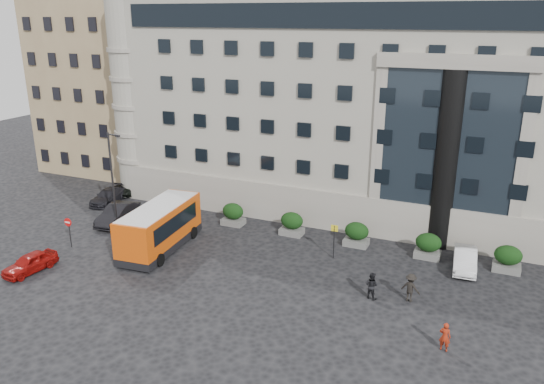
{
  "coord_description": "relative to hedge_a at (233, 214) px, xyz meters",
  "views": [
    {
      "loc": [
        15.27,
        -28.12,
        16.47
      ],
      "look_at": [
        1.53,
        3.17,
        5.0
      ],
      "focal_mm": 35.0,
      "sensor_mm": 36.0,
      "label": 1
    }
  ],
  "objects": [
    {
      "name": "parked_car_c",
      "position": [
        -13.0,
        0.14,
        -0.29
      ],
      "size": [
        2.34,
        4.58,
        1.27
      ],
      "primitive_type": "imported",
      "rotation": [
        0.0,
        0.0,
        0.13
      ],
      "color": "black",
      "rests_on": "ground"
    },
    {
      "name": "bus_stop_sign",
      "position": [
        9.5,
        -2.8,
        0.8
      ],
      "size": [
        0.5,
        0.08,
        2.52
      ],
      "color": "#262628",
      "rests_on": "ground"
    },
    {
      "name": "hedge_e",
      "position": [
        20.8,
        0.0,
        0.0
      ],
      "size": [
        1.8,
        1.26,
        1.84
      ],
      "color": "#555553",
      "rests_on": "ground"
    },
    {
      "name": "civic_building",
      "position": [
        10.0,
        14.2,
        8.07
      ],
      "size": [
        44.0,
        24.0,
        18.0
      ],
      "primitive_type": "cube",
      "color": "gray",
      "rests_on": "ground"
    },
    {
      "name": "hedge_b",
      "position": [
        5.2,
        0.0,
        0.0
      ],
      "size": [
        1.8,
        1.26,
        1.84
      ],
      "color": "#555553",
      "rests_on": "ground"
    },
    {
      "name": "pedestrian_c",
      "position": [
        15.51,
        -6.65,
        -0.03
      ],
      "size": [
        1.29,
        0.92,
        1.8
      ],
      "primitive_type": "imported",
      "rotation": [
        0.0,
        0.0,
        2.9
      ],
      "color": "black",
      "rests_on": "ground"
    },
    {
      "name": "minibus",
      "position": [
        -2.66,
        -6.37,
        0.9
      ],
      "size": [
        3.51,
        8.18,
        3.32
      ],
      "rotation": [
        0.0,
        0.0,
        0.09
      ],
      "color": "#D04809",
      "rests_on": "ground"
    },
    {
      "name": "hedge_c",
      "position": [
        10.4,
        0.0,
        0.0
      ],
      "size": [
        1.8,
        1.26,
        1.84
      ],
      "color": "#555553",
      "rests_on": "ground"
    },
    {
      "name": "parked_car_b",
      "position": [
        -8.93,
        -3.51,
        -0.14
      ],
      "size": [
        2.32,
        4.97,
        1.58
      ],
      "primitive_type": "imported",
      "rotation": [
        0.0,
        0.0,
        0.14
      ],
      "color": "black",
      "rests_on": "ground"
    },
    {
      "name": "pedestrian_a",
      "position": [
        18.0,
        -10.97,
        -0.13
      ],
      "size": [
        0.63,
        0.45,
        1.6
      ],
      "primitive_type": "imported",
      "rotation": [
        0.0,
        0.0,
        3.02
      ],
      "color": "#9B240F",
      "rests_on": "ground"
    },
    {
      "name": "apartment_far",
      "position": [
        -23.0,
        30.2,
        10.07
      ],
      "size": [
        13.0,
        13.0,
        22.0
      ],
      "primitive_type": "cube",
      "color": "#83684C",
      "rests_on": "ground"
    },
    {
      "name": "parked_car_d",
      "position": [
        -13.0,
        3.53,
        -0.25
      ],
      "size": [
        2.43,
        4.95,
        1.35
      ],
      "primitive_type": "imported",
      "rotation": [
        0.0,
        0.0,
        0.04
      ],
      "color": "black",
      "rests_on": "ground"
    },
    {
      "name": "white_taxi",
      "position": [
        18.17,
        -0.8,
        -0.24
      ],
      "size": [
        1.81,
        4.31,
        1.38
      ],
      "primitive_type": "imported",
      "rotation": [
        0.0,
        0.0,
        0.08
      ],
      "color": "silver",
      "rests_on": "ground"
    },
    {
      "name": "hedge_d",
      "position": [
        15.6,
        0.0,
        0.0
      ],
      "size": [
        1.8,
        1.26,
        1.84
      ],
      "color": "#555553",
      "rests_on": "ground"
    },
    {
      "name": "ground",
      "position": [
        4.0,
        -7.8,
        -0.93
      ],
      "size": [
        120.0,
        120.0,
        0.0
      ],
      "primitive_type": "plane",
      "color": "black",
      "rests_on": "ground"
    },
    {
      "name": "red_truck",
      "position": [
        -9.03,
        4.7,
        0.39
      ],
      "size": [
        3.02,
        5.1,
        2.58
      ],
      "rotation": [
        0.0,
        0.0,
        0.2
      ],
      "color": "#990B0B",
      "rests_on": "ground"
    },
    {
      "name": "pedestrian_b",
      "position": [
        13.28,
        -7.23,
        -0.08
      ],
      "size": [
        0.97,
        0.84,
        1.7
      ],
      "primitive_type": "imported",
      "rotation": [
        0.0,
        0.0,
        2.88
      ],
      "color": "black",
      "rests_on": "ground"
    },
    {
      "name": "entrance_column",
      "position": [
        16.0,
        2.5,
        5.57
      ],
      "size": [
        1.8,
        1.8,
        13.0
      ],
      "primitive_type": "cylinder",
      "color": "black",
      "rests_on": "ground"
    },
    {
      "name": "no_entry_sign",
      "position": [
        -9.0,
        -8.84,
        0.72
      ],
      "size": [
        0.64,
        0.16,
        2.32
      ],
      "color": "#262628",
      "rests_on": "ground"
    },
    {
      "name": "parked_car_a",
      "position": [
        -8.57,
        -12.99,
        -0.29
      ],
      "size": [
        1.94,
        3.9,
        1.28
      ],
      "primitive_type": "imported",
      "rotation": [
        0.0,
        0.0,
        -0.12
      ],
      "color": "maroon",
      "rests_on": "ground"
    },
    {
      "name": "apartment_near",
      "position": [
        -20.0,
        12.2,
        9.07
      ],
      "size": [
        14.0,
        14.0,
        20.0
      ],
      "primitive_type": "cube",
      "color": "#8E7452",
      "rests_on": "ground"
    },
    {
      "name": "street_lamp",
      "position": [
        -7.94,
        -4.8,
        3.44
      ],
      "size": [
        1.16,
        0.18,
        8.0
      ],
      "color": "#262628",
      "rests_on": "ground"
    },
    {
      "name": "hedge_a",
      "position": [
        0.0,
        0.0,
        0.0
      ],
      "size": [
        1.8,
        1.26,
        1.84
      ],
      "color": "#555553",
      "rests_on": "ground"
    }
  ]
}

